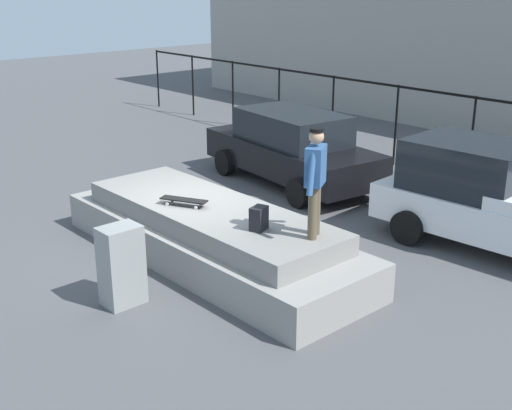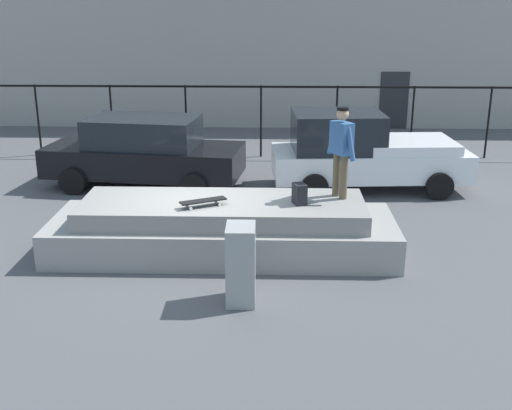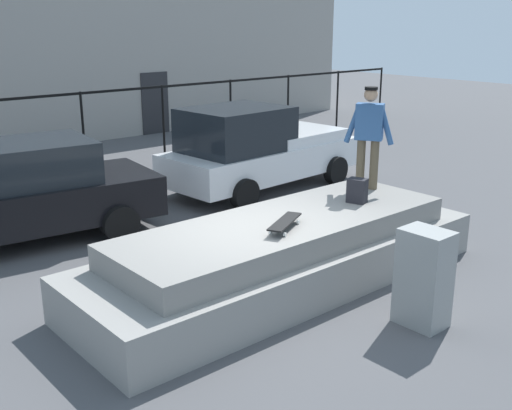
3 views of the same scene
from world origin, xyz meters
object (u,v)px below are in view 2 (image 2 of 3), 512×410
at_px(skateboard, 203,201).
at_px(backpack, 300,194).
at_px(car_black_sedan_near, 144,152).
at_px(skateboarder, 341,146).
at_px(car_white_pickup_mid, 363,152).
at_px(utility_box, 241,264).

distance_m(skateboard, backpack, 1.71).
distance_m(skateboard, car_black_sedan_near, 4.94).
xyz_separation_m(skateboarder, backpack, (-0.75, -0.44, -0.77)).
height_order(skateboarder, car_white_pickup_mid, skateboarder).
xyz_separation_m(car_white_pickup_mid, utility_box, (-2.64, -6.17, -0.31)).
relative_size(car_white_pickup_mid, utility_box, 3.87).
xyz_separation_m(skateboarder, car_white_pickup_mid, (0.94, 3.83, -1.01)).
bearing_deg(car_black_sedan_near, backpack, -49.93).
bearing_deg(skateboard, backpack, 6.45).
relative_size(skateboard, car_black_sedan_near, 0.17).
height_order(backpack, car_white_pickup_mid, car_white_pickup_mid).
xyz_separation_m(backpack, car_white_pickup_mid, (1.69, 4.27, -0.24)).
distance_m(car_white_pickup_mid, utility_box, 6.71).
distance_m(skateboarder, utility_box, 3.18).
bearing_deg(utility_box, car_black_sedan_near, 112.83).
height_order(skateboard, backpack, backpack).
bearing_deg(skateboarder, utility_box, -126.14).
relative_size(skateboarder, car_white_pickup_mid, 0.35).
relative_size(car_black_sedan_near, utility_box, 4.00).
bearing_deg(skateboarder, backpack, -149.91).
height_order(car_black_sedan_near, car_white_pickup_mid, car_white_pickup_mid).
distance_m(skateboarder, car_white_pickup_mid, 4.07).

